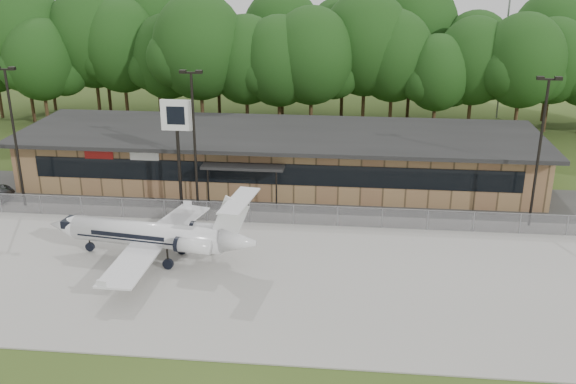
# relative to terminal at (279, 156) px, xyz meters

# --- Properties ---
(ground) EXTENTS (160.00, 160.00, 0.00)m
(ground) POSITION_rel_terminal_xyz_m (0.00, -23.94, -2.18)
(ground) COLOR #334719
(ground) RESTS_ON ground
(apron) EXTENTS (64.00, 18.00, 0.08)m
(apron) POSITION_rel_terminal_xyz_m (0.00, -15.94, -2.14)
(apron) COLOR #9E9B93
(apron) RESTS_ON ground
(parking_lot) EXTENTS (50.00, 9.00, 0.06)m
(parking_lot) POSITION_rel_terminal_xyz_m (0.00, -4.44, -2.15)
(parking_lot) COLOR #383835
(parking_lot) RESTS_ON ground
(terminal) EXTENTS (41.00, 11.65, 4.30)m
(terminal) POSITION_rel_terminal_xyz_m (0.00, 0.00, 0.00)
(terminal) COLOR olive
(terminal) RESTS_ON ground
(fence) EXTENTS (46.00, 0.04, 1.52)m
(fence) POSITION_rel_terminal_xyz_m (0.00, -8.94, -1.40)
(fence) COLOR gray
(fence) RESTS_ON ground
(treeline) EXTENTS (72.00, 12.00, 15.00)m
(treeline) POSITION_rel_terminal_xyz_m (0.00, 18.06, 5.32)
(treeline) COLOR #193D13
(treeline) RESTS_ON ground
(radio_mast) EXTENTS (0.20, 0.20, 25.00)m
(radio_mast) POSITION_rel_terminal_xyz_m (22.00, 24.06, 10.32)
(radio_mast) COLOR gray
(radio_mast) RESTS_ON ground
(light_pole_left) EXTENTS (1.55, 0.30, 10.23)m
(light_pole_left) POSITION_rel_terminal_xyz_m (-18.00, -7.44, 3.80)
(light_pole_left) COLOR black
(light_pole_left) RESTS_ON ground
(light_pole_mid) EXTENTS (1.55, 0.30, 10.23)m
(light_pole_mid) POSITION_rel_terminal_xyz_m (-5.00, -7.44, 3.80)
(light_pole_mid) COLOR black
(light_pole_mid) RESTS_ON ground
(light_pole_right) EXTENTS (1.55, 0.30, 10.23)m
(light_pole_right) POSITION_rel_terminal_xyz_m (18.00, -7.44, 3.80)
(light_pole_right) COLOR black
(light_pole_right) RESTS_ON ground
(business_jet) EXTENTS (13.47, 12.05, 4.53)m
(business_jet) POSITION_rel_terminal_xyz_m (-5.73, -15.13, -0.56)
(business_jet) COLOR silver
(business_jet) RESTS_ON ground
(pole_sign) EXTENTS (2.13, 0.27, 8.14)m
(pole_sign) POSITION_rel_terminal_xyz_m (-6.27, -7.14, 4.05)
(pole_sign) COLOR black
(pole_sign) RESTS_ON ground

